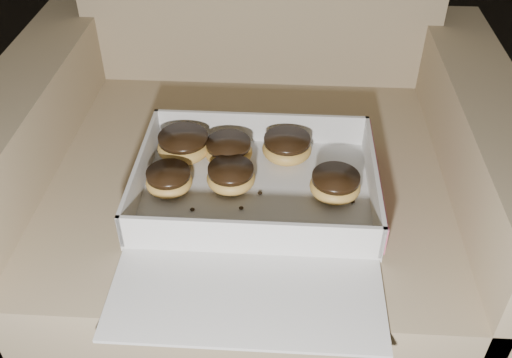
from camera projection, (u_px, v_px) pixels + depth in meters
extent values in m
plane|color=black|center=(221.00, 355.00, 1.11)|extent=(4.50, 4.50, 0.00)
cube|color=#9B8363|center=(251.00, 241.00, 1.07)|extent=(0.68, 0.68, 0.39)
cube|color=#9B8363|center=(53.00, 207.00, 1.05)|extent=(0.11, 0.68, 0.53)
cube|color=#9B8363|center=(456.00, 223.00, 1.02)|extent=(0.11, 0.68, 0.53)
cube|color=silver|center=(256.00, 191.00, 0.87)|extent=(0.36, 0.27, 0.01)
cube|color=silver|center=(261.00, 127.00, 0.96)|extent=(0.35, 0.01, 0.05)
cube|color=silver|center=(250.00, 237.00, 0.75)|extent=(0.35, 0.01, 0.05)
cube|color=silver|center=(141.00, 171.00, 0.86)|extent=(0.01, 0.27, 0.05)
cube|color=silver|center=(373.00, 180.00, 0.85)|extent=(0.01, 0.27, 0.05)
cube|color=#C04D6D|center=(376.00, 180.00, 0.85)|extent=(0.00, 0.26, 0.05)
cube|color=silver|center=(246.00, 298.00, 0.72)|extent=(0.35, 0.15, 0.01)
ellipsoid|color=gold|center=(231.00, 178.00, 0.86)|extent=(0.07, 0.07, 0.04)
cylinder|color=black|center=(231.00, 170.00, 0.86)|extent=(0.07, 0.07, 0.01)
ellipsoid|color=gold|center=(169.00, 182.00, 0.86)|extent=(0.07, 0.07, 0.03)
cylinder|color=black|center=(168.00, 174.00, 0.85)|extent=(0.07, 0.07, 0.01)
ellipsoid|color=gold|center=(287.00, 149.00, 0.92)|extent=(0.08, 0.08, 0.04)
cylinder|color=black|center=(287.00, 140.00, 0.91)|extent=(0.07, 0.07, 0.01)
ellipsoid|color=gold|center=(229.00, 152.00, 0.92)|extent=(0.08, 0.08, 0.04)
cylinder|color=black|center=(228.00, 144.00, 0.91)|extent=(0.07, 0.07, 0.01)
ellipsoid|color=gold|center=(335.00, 186.00, 0.85)|extent=(0.08, 0.08, 0.04)
cylinder|color=black|center=(336.00, 178.00, 0.84)|extent=(0.07, 0.07, 0.01)
ellipsoid|color=gold|center=(184.00, 147.00, 0.92)|extent=(0.09, 0.09, 0.04)
cylinder|color=black|center=(183.00, 138.00, 0.91)|extent=(0.08, 0.08, 0.01)
ellipsoid|color=black|center=(192.00, 209.00, 0.83)|extent=(0.01, 0.01, 0.00)
ellipsoid|color=black|center=(241.00, 208.00, 0.84)|extent=(0.01, 0.01, 0.00)
ellipsoid|color=black|center=(260.00, 193.00, 0.86)|extent=(0.01, 0.01, 0.00)
ellipsoid|color=black|center=(353.00, 201.00, 0.85)|extent=(0.01, 0.01, 0.00)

